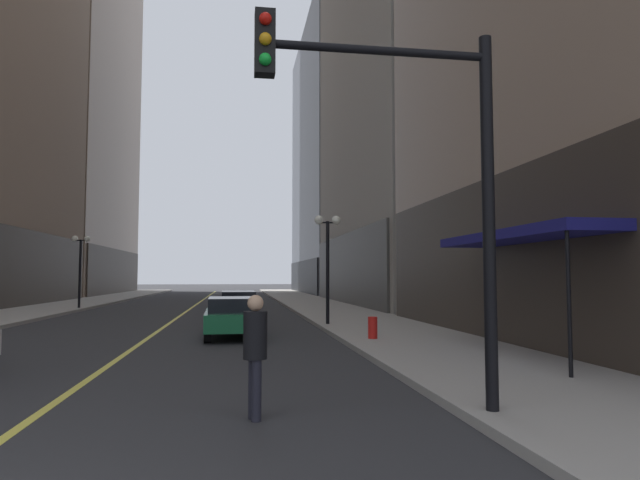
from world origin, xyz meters
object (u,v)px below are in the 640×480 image
object	(u,v)px
car_black	(238,304)
traffic_light_near_right	(417,154)
pedestrian_in_black_coat	(255,346)
street_lamp_left_far	(80,255)
fire_hydrant_right	(373,330)
car_green	(232,316)
street_lamp_right_mid	(328,245)

from	to	relation	value
car_black	traffic_light_near_right	bearing A→B (deg)	-82.55
pedestrian_in_black_coat	street_lamp_left_far	world-z (taller)	street_lamp_left_far
pedestrian_in_black_coat	fire_hydrant_right	size ratio (longest dim) A/B	2.19
car_green	street_lamp_right_mid	bearing A→B (deg)	38.82
car_black	pedestrian_in_black_coat	world-z (taller)	pedestrian_in_black_coat
pedestrian_in_black_coat	fire_hydrant_right	distance (m)	9.07
street_lamp_left_far	fire_hydrant_right	size ratio (longest dim) A/B	5.54
car_black	fire_hydrant_right	xyz separation A→B (m)	(3.99, -9.89, -0.32)
street_lamp_left_far	fire_hydrant_right	bearing A→B (deg)	-53.79
fire_hydrant_right	car_black	bearing A→B (deg)	111.99
car_black	traffic_light_near_right	size ratio (longest dim) A/B	0.84
car_green	street_lamp_left_far	bearing A→B (deg)	119.84
street_lamp_left_far	street_lamp_right_mid	size ratio (longest dim) A/B	1.00
car_black	fire_hydrant_right	distance (m)	10.67
traffic_light_near_right	street_lamp_right_mid	bearing A→B (deg)	85.72
car_green	fire_hydrant_right	world-z (taller)	car_green
car_black	fire_hydrant_right	size ratio (longest dim) A/B	5.93
pedestrian_in_black_coat	street_lamp_right_mid	distance (m)	14.03
pedestrian_in_black_coat	street_lamp_left_far	xyz separation A→B (m)	(-9.52, 26.39, 2.23)
car_green	traffic_light_near_right	distance (m)	11.78
traffic_light_near_right	fire_hydrant_right	xyz separation A→B (m)	(1.55, 8.80, -3.34)
traffic_light_near_right	street_lamp_left_far	bearing A→B (deg)	113.54
pedestrian_in_black_coat	traffic_light_near_right	world-z (taller)	traffic_light_near_right
car_green	car_black	xyz separation A→B (m)	(0.19, 7.61, 0.00)
car_black	street_lamp_left_far	distance (m)	12.71
car_black	pedestrian_in_black_coat	bearing A→B (deg)	-89.32
car_black	street_lamp_right_mid	distance (m)	6.35
street_lamp_left_far	street_lamp_right_mid	xyz separation A→B (m)	(12.80, -12.93, 0.00)
traffic_light_near_right	street_lamp_right_mid	world-z (taller)	traffic_light_near_right
car_green	street_lamp_left_far	xyz separation A→B (m)	(-9.12, 15.89, 2.54)
car_black	street_lamp_left_far	size ratio (longest dim) A/B	1.07
pedestrian_in_black_coat	traffic_light_near_right	distance (m)	3.56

